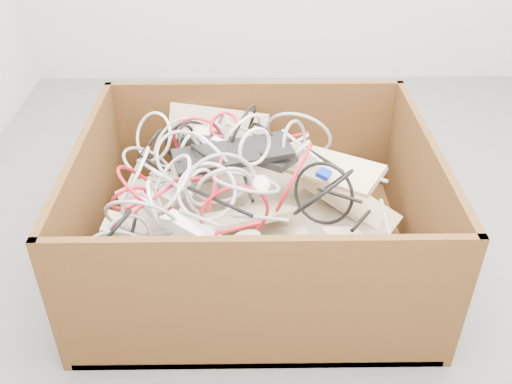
{
  "coord_description": "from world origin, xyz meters",
  "views": [
    {
      "loc": [
        -0.21,
        -1.78,
        1.43
      ],
      "look_at": [
        -0.19,
        -0.17,
        0.3
      ],
      "focal_mm": 39.7,
      "sensor_mm": 36.0,
      "label": 1
    }
  ],
  "objects_px": {
    "cardboard_box": "(251,233)",
    "vga_plug": "(324,174)",
    "power_strip_left": "(194,170)",
    "power_strip_right": "(204,238)"
  },
  "relations": [
    {
      "from": "cardboard_box",
      "to": "vga_plug",
      "type": "relative_size",
      "value": 26.18
    },
    {
      "from": "cardboard_box",
      "to": "vga_plug",
      "type": "bearing_deg",
      "value": 6.58
    },
    {
      "from": "power_strip_left",
      "to": "power_strip_right",
      "type": "height_order",
      "value": "power_strip_left"
    },
    {
      "from": "cardboard_box",
      "to": "power_strip_right",
      "type": "bearing_deg",
      "value": -116.04
    },
    {
      "from": "power_strip_left",
      "to": "power_strip_right",
      "type": "bearing_deg",
      "value": -134.25
    },
    {
      "from": "vga_plug",
      "to": "cardboard_box",
      "type": "bearing_deg",
      "value": -141.85
    },
    {
      "from": "cardboard_box",
      "to": "power_strip_left",
      "type": "relative_size",
      "value": 3.73
    },
    {
      "from": "power_strip_left",
      "to": "power_strip_right",
      "type": "xyz_separation_m",
      "value": [
        0.06,
        -0.35,
        -0.01
      ]
    },
    {
      "from": "cardboard_box",
      "to": "power_strip_right",
      "type": "relative_size",
      "value": 4.23
    },
    {
      "from": "vga_plug",
      "to": "power_strip_left",
      "type": "bearing_deg",
      "value": -152.41
    }
  ]
}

